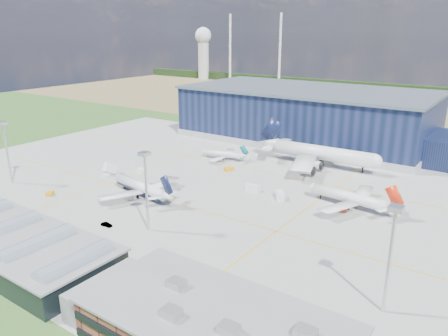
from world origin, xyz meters
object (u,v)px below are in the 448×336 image
Objects in this scene: light_mast_east at (392,243)px; gse_tug_b at (156,273)px; airliner_navy at (141,181)px; light_mast_center at (146,179)px; airliner_widebody at (323,146)px; gse_cart_b at (141,170)px; gse_van_a at (252,188)px; airstair at (111,171)px; hangar at (311,118)px; light_mast_west at (6,142)px; gse_tug_a at (50,194)px; gse_van_c at (340,325)px; airliner_red at (350,192)px; ops_building at (214,335)px; airliner_regional at (223,151)px; gse_van_b at (280,196)px; car_a at (281,299)px; car_b at (106,225)px; gse_tug_c at (229,169)px; gse_cart_a at (335,208)px.

light_mast_east reaches higher than gse_tug_b.
light_mast_center is at bearing 149.30° from airliner_navy.
gse_cart_b is at bearing -140.54° from airliner_widebody.
gse_van_a reaches higher than gse_tug_b.
gse_van_a is 0.95× the size of airstair.
gse_cart_b is (-58.21, 52.63, 0.14)m from gse_tug_b.
light_mast_center is at bearing -22.51° from airstair.
airliner_widebody is 42.53m from gse_van_a.
gse_tug_b is at bearing -79.79° from hangar.
gse_van_a is at bearing 142.60° from light_mast_east.
gse_van_a is at bearing 24.59° from airstair.
airliner_widebody is (85.85, 85.00, -6.60)m from light_mast_west.
gse_tug_a is 107.33m from gse_van_c.
airliner_red is (61.20, 31.02, -0.08)m from airliner_navy.
ops_building is 37.59m from light_mast_east.
airliner_navy is 7.09× the size of gse_van_c.
gse_cart_b is 0.61× the size of airstair.
airliner_regional reaches higher than gse_van_b.
gse_van_b is at bearing -87.16° from airliner_widebody.
gse_van_a is (14.57, -80.76, -10.51)m from hangar.
airliner_red is at bearing 116.84° from light_mast_east.
airliner_red is at bearing -57.32° from airliner_widebody.
ops_building is 25.05m from gse_van_c.
light_mast_east is 6.44× the size of car_a.
hangar is 55.25× the size of gse_tug_b.
hangar is 82.73m from gse_van_a.
airstair is 1.50× the size of car_a.
car_a is (28.52, 7.29, 0.04)m from gse_tug_b.
airliner_regional is at bearing -11.35° from airliner_red.
ops_building reaches higher than airliner_red.
airliner_navy is at bearing 176.97° from gse_van_b.
light_mast_east is 6.49× the size of car_b.
hangar is 26.89× the size of gse_van_b.
airstair is (-54.57, -16.54, 0.60)m from gse_van_a.
gse_tug_a is at bearing -179.83° from gse_cart_b.
light_mast_east is at bearing 56.32° from ops_building.
gse_cart_b is at bearing 94.81° from gse_van_a.
airliner_navy is at bearing -84.41° from gse_tug_c.
light_mast_west is 7.07× the size of gse_cart_b.
gse_tug_a is 0.90× the size of car_b.
ops_building is 55.13m from light_mast_center.
gse_van_a is at bearing 163.88° from gse_cart_a.
car_b is at bearing 87.49° from airliner_regional.
gse_tug_b is at bearing 152.45° from ops_building.
airliner_regional is (46.32, 70.00, -11.71)m from light_mast_west.
hangar is 89.61m from airliner_red.
light_mast_center is 65.00m from light_mast_east.
gse_tug_b is 0.74× the size of gse_tug_c.
gse_van_c is at bearing 115.27° from airliner_red.
hangar is 144.23m from light_mast_east.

